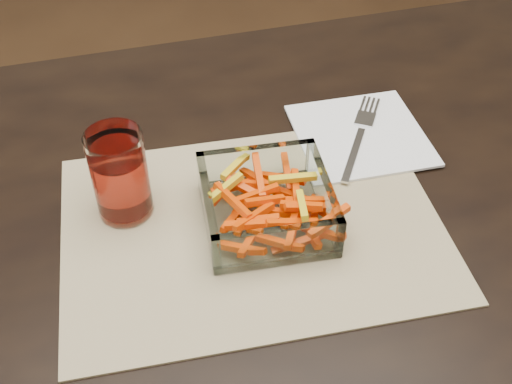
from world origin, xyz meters
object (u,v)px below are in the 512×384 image
(dining_table, at_px, (320,263))
(tumbler, at_px, (120,177))
(glass_bowl, at_px, (267,206))
(fork, at_px, (360,134))

(dining_table, height_order, tumbler, tumbler)
(dining_table, height_order, glass_bowl, glass_bowl)
(glass_bowl, height_order, tumbler, tumbler)
(dining_table, xyz_separation_m, fork, (0.10, 0.13, 0.10))
(fork, bearing_deg, tumbler, -137.23)
(glass_bowl, height_order, fork, glass_bowl)
(glass_bowl, bearing_deg, fork, 34.89)
(glass_bowl, bearing_deg, tumbler, 158.62)
(dining_table, xyz_separation_m, glass_bowl, (-0.07, 0.01, 0.11))
(fork, bearing_deg, dining_table, -94.09)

